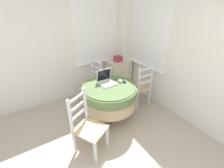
% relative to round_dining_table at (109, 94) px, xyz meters
% --- Properties ---
extents(corner_room_shell, '(4.43, 4.51, 2.55)m').
position_rel_round_dining_table_xyz_m(corner_room_shell, '(0.29, 0.25, 0.73)').
color(corner_room_shell, white).
rests_on(corner_room_shell, ground_plane).
extents(round_dining_table, '(1.02, 1.02, 0.73)m').
position_rel_round_dining_table_xyz_m(round_dining_table, '(0.00, 0.00, 0.00)').
color(round_dining_table, '#4C3D2D').
rests_on(round_dining_table, ground_plane).
extents(laptop, '(0.31, 0.29, 0.26)m').
position_rel_round_dining_table_xyz_m(laptop, '(0.01, 0.12, 0.24)').
color(laptop, silver).
rests_on(laptop, round_dining_table).
extents(computer_mouse, '(0.07, 0.10, 0.05)m').
position_rel_round_dining_table_xyz_m(computer_mouse, '(0.25, 0.02, 0.21)').
color(computer_mouse, white).
rests_on(computer_mouse, round_dining_table).
extents(cell_phone, '(0.10, 0.12, 0.01)m').
position_rel_round_dining_table_xyz_m(cell_phone, '(0.32, -0.02, 0.19)').
color(cell_phone, black).
rests_on(cell_phone, round_dining_table).
extents(dining_chair_near_back_window, '(0.49, 0.46, 0.99)m').
position_rel_round_dining_table_xyz_m(dining_chair_near_back_window, '(0.03, 0.82, -0.10)').
color(dining_chair_near_back_window, tan).
rests_on(dining_chair_near_back_window, ground_plane).
extents(dining_chair_near_right_window, '(0.41, 0.45, 0.99)m').
position_rel_round_dining_table_xyz_m(dining_chair_near_right_window, '(0.80, 0.04, -0.10)').
color(dining_chair_near_right_window, tan).
rests_on(dining_chair_near_right_window, ground_plane).
extents(dining_chair_camera_near, '(0.54, 0.56, 0.99)m').
position_rel_round_dining_table_xyz_m(dining_chair_camera_near, '(-0.66, -0.46, -0.10)').
color(dining_chair_camera_near, tan).
rests_on(dining_chair_camera_near, ground_plane).
extents(corner_cabinet, '(0.61, 0.41, 0.76)m').
position_rel_round_dining_table_xyz_m(corner_cabinet, '(0.89, 0.99, -0.17)').
color(corner_cabinet, beige).
rests_on(corner_cabinet, ground_plane).
extents(storage_box, '(0.17, 0.17, 0.13)m').
position_rel_round_dining_table_xyz_m(storage_box, '(0.84, 0.96, 0.27)').
color(storage_box, '#9E3338').
rests_on(storage_box, corner_cabinet).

